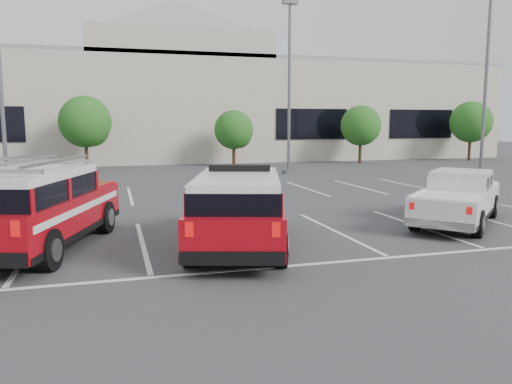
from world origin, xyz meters
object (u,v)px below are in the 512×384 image
tree_mid_right (235,131)px  fire_chief_suv (239,215)px  tree_right (362,127)px  light_pole_right (486,83)px  tree_mid_left (87,124)px  tree_far_right (471,123)px  light_pole_left (0,75)px  convention_building (153,104)px  ladder_suv (36,214)px  white_pickup (457,203)px  light_pole_mid (289,88)px

tree_mid_right → fire_chief_suv: bearing=-103.4°
tree_right → light_pole_right: 12.32m
tree_mid_left → tree_far_right: size_ratio=1.00×
tree_right → light_pole_left: bearing=-156.5°
convention_building → light_pole_left: (-8.18, -19.86, 0.47)m
tree_mid_left → light_pole_right: light_pole_right is taller
ladder_suv → tree_mid_right: bearing=82.3°
fire_chief_suv → white_pickup: (7.20, 1.04, -0.19)m
tree_far_right → ladder_suv: (-30.29, -21.87, -2.14)m
light_pole_mid → fire_chief_suv: 18.98m
convention_building → tree_right: (14.91, -9.82, -1.95)m
white_pickup → tree_far_right: bearing=97.6°
white_pickup → ladder_suv: bearing=-132.9°
tree_right → fire_chief_suv: 27.77m
tree_mid_right → white_pickup: (1.72, -21.93, -1.86)m
tree_right → tree_mid_left: bearing=180.0°
fire_chief_suv → convention_building: bearing=105.7°
tree_far_right → fire_chief_suv: (-25.49, -22.97, -2.21)m
light_pole_right → tree_mid_left: bearing=150.1°
tree_mid_left → tree_right: size_ratio=1.10×
light_pole_mid → white_pickup: 16.53m
tree_right → light_pole_mid: bearing=-143.2°
tree_mid_left → ladder_suv: bearing=-90.8°
fire_chief_suv → ladder_suv: (-4.80, 1.10, 0.07)m
tree_mid_left → tree_right: tree_mid_left is taller
light_pole_right → fire_chief_suv: light_pole_right is taller
tree_far_right → fire_chief_suv: bearing=-138.0°
white_pickup → tree_right: bearing=116.7°
tree_mid_left → light_pole_left: light_pole_left is taller
light_pole_left → tree_mid_right: bearing=37.5°
fire_chief_suv → white_pickup: bearing=24.9°
tree_right → tree_mid_right: bearing=-180.0°
fire_chief_suv → tree_mid_right: bearing=93.3°
light_pole_mid → light_pole_right: (9.00, -6.00, 0.00)m
tree_mid_left → light_pole_mid: size_ratio=0.47×
tree_mid_right → light_pole_right: (10.91, -12.05, 2.68)m
convention_building → light_pole_right: size_ratio=5.86×
convention_building → light_pole_left: convention_building is taller
tree_mid_right → light_pole_right: light_pole_right is taller
light_pole_left → white_pickup: light_pole_left is taller
convention_building → ladder_suv: 32.37m
light_pole_left → fire_chief_suv: size_ratio=1.67×
light_pole_left → ladder_suv: size_ratio=1.67×
tree_mid_right → light_pole_mid: light_pole_mid is taller
fire_chief_suv → ladder_suv: bearing=-176.2°
tree_mid_right → tree_right: tree_right is taller
convention_building → tree_right: 17.96m
tree_right → tree_far_right: (10.00, 0.00, 0.27)m
tree_right → white_pickup: tree_right is taller
tree_mid_left → tree_right: bearing=-0.0°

